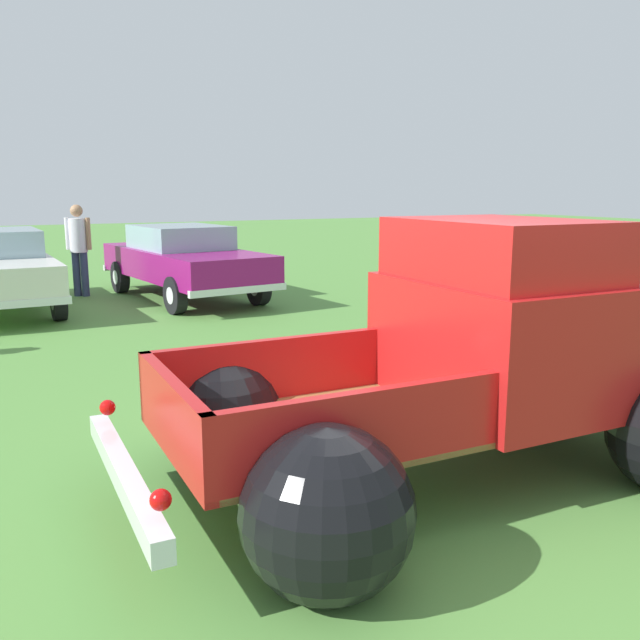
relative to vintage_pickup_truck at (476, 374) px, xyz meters
name	(u,v)px	position (x,y,z in m)	size (l,w,h in m)	color
ground_plane	(431,477)	(-0.39, 0.00, -0.76)	(80.00, 80.00, 0.00)	#548C3D
vintage_pickup_truck	(476,374)	(0.00, 0.00, 0.00)	(4.64, 2.81, 1.96)	black
show_car_1	(184,259)	(0.30, 9.14, 0.03)	(2.41, 4.86, 1.43)	black
spectator_1	(79,244)	(-1.49, 10.35, 0.30)	(0.49, 0.47, 1.83)	navy
lane_cone_0	(257,373)	(-0.88, 2.29, -0.45)	(0.36, 0.36, 0.63)	black
lane_cone_1	(219,386)	(-1.38, 2.01, -0.45)	(0.36, 0.36, 0.63)	black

